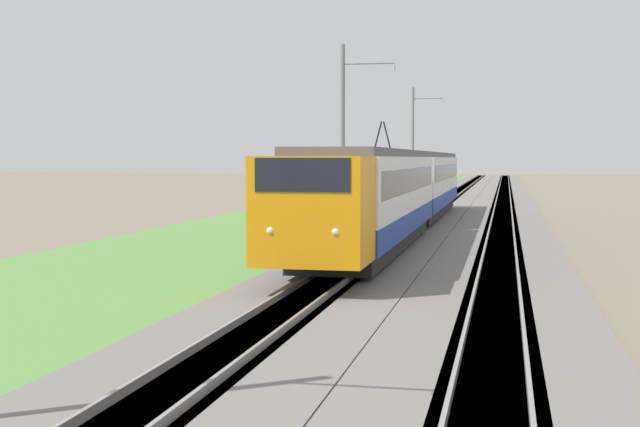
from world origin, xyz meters
TOP-DOWN VIEW (x-y plane):
  - ballast_main at (50.00, 0.00)m, footprint 240.00×4.40m
  - ballast_adjacent at (50.00, -4.43)m, footprint 240.00×4.40m
  - track_main at (50.00, 0.00)m, footprint 240.00×1.57m
  - track_adjacent at (50.00, -4.43)m, footprint 240.00×1.57m
  - grass_verge at (50.00, 6.56)m, footprint 240.00×11.44m
  - passenger_train at (38.33, 0.00)m, footprint 39.77×2.85m
  - catenary_mast_mid at (39.00, 2.81)m, footprint 0.22×2.56m
  - catenary_mast_far at (70.67, 2.81)m, footprint 0.22×2.56m

SIDE VIEW (x-z plane):
  - grass_verge at x=50.00m, z-range 0.00..0.12m
  - ballast_main at x=50.00m, z-range 0.00..0.30m
  - ballast_adjacent at x=50.00m, z-range 0.00..0.30m
  - track_main at x=50.00m, z-range -0.07..0.38m
  - track_adjacent at x=50.00m, z-range -0.07..0.38m
  - passenger_train at x=38.33m, z-range -0.16..4.81m
  - catenary_mast_mid at x=39.00m, z-range 0.14..8.98m
  - catenary_mast_far at x=70.67m, z-range 0.15..9.44m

